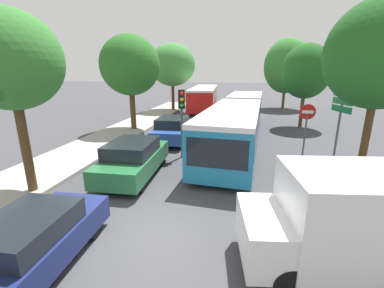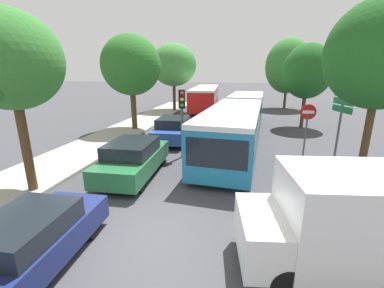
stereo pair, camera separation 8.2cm
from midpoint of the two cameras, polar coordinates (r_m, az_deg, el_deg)
The scene contains 17 objects.
ground_plane at distance 7.36m, azimuth -9.09°, elevation -19.57°, with size 200.00×200.00×0.00m, color #3D3D42.
kerb_strip_left at distance 20.03m, azimuth -13.82°, elevation 3.35°, with size 3.20×34.30×0.14m, color #9E998E.
articulated_bus at distance 16.82m, azimuth 10.76°, elevation 5.90°, with size 3.91×16.72×2.46m.
city_bus_rear at distance 30.32m, azimuth 3.05°, elevation 10.51°, with size 3.25×11.76×2.50m.
queued_car_navy at distance 6.88m, azimuth -32.07°, elevation -17.95°, with size 1.76×3.93×1.35m.
queued_car_green at distance 10.89m, azimuth -12.71°, elevation -3.14°, with size 2.00×4.45×1.53m.
queued_car_blue at distance 16.08m, azimuth -4.01°, elevation 3.32°, with size 1.98×4.42×1.52m.
white_van at distance 6.73m, azimuth 35.23°, elevation -13.77°, with size 5.22×2.60×2.31m.
traffic_light at distance 12.62m, azimuth -2.08°, elevation 7.89°, with size 0.37×0.39×3.40m.
no_entry_sign at distance 12.94m, azimuth 24.28°, elevation 3.90°, with size 0.70×0.08×2.82m.
direction_sign_post at distance 13.35m, azimuth 30.48°, elevation 6.47°, with size 0.38×1.38×3.60m.
tree_left_near at distance 10.16m, azimuth -35.42°, elevation 14.37°, with size 3.20×3.20×6.15m.
tree_left_mid at distance 19.26m, azimuth -13.26°, elevation 16.62°, with size 4.15×4.15×6.75m.
tree_left_far at distance 28.64m, azimuth -4.02°, elevation 17.12°, with size 4.86×4.86×7.14m.
tree_right_near at distance 11.38m, azimuth 36.54°, elevation 15.25°, with size 3.75×3.75×6.72m.
tree_right_mid at distance 21.61m, azimuth 24.39°, elevation 14.47°, with size 3.58×3.58×6.27m.
tree_right_far at distance 32.17m, azimuth 20.66°, elevation 15.90°, with size 5.01×5.01×7.87m.
Camera 2 is at (2.24, -5.59, 4.24)m, focal length 24.00 mm.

